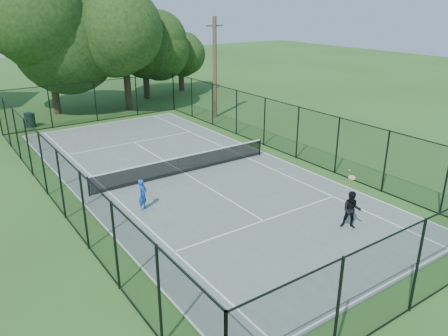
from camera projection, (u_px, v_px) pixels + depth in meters
ground at (185, 174)px, 22.62m from camera, size 120.00×120.00×0.00m
tennis_court at (185, 174)px, 22.61m from camera, size 11.00×24.00×0.06m
tennis_net at (184, 164)px, 22.42m from camera, size 10.08×0.08×0.95m
fence at (184, 147)px, 22.09m from camera, size 13.10×26.10×3.00m
tree_near_left at (46, 29)px, 32.45m from camera, size 8.08×8.08×10.54m
tree_near_mid at (124, 37)px, 34.12m from camera, size 7.19×7.19×9.40m
tree_near_right at (144, 46)px, 38.69m from camera, size 5.34×5.34×7.37m
tree_far_right at (181, 56)px, 42.64m from camera, size 4.10×4.10×5.42m
trash_bin_left at (29, 120)px, 30.99m from camera, size 0.58×0.58×1.01m
trash_bin_right at (31, 120)px, 30.90m from camera, size 0.58×0.58×0.99m
utility_pole at (215, 68)px, 32.39m from camera, size 1.40×0.30×7.41m
player_blue at (143, 195)px, 18.43m from camera, size 0.88×0.56×1.38m
player_black at (352, 210)px, 16.90m from camera, size 0.92×0.98×2.25m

